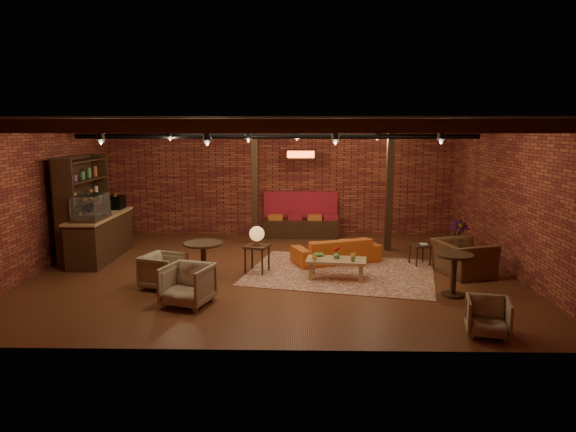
{
  "coord_description": "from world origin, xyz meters",
  "views": [
    {
      "loc": [
        0.55,
        -10.71,
        3.05
      ],
      "look_at": [
        0.32,
        0.2,
        1.17
      ],
      "focal_mm": 32.0,
      "sensor_mm": 36.0,
      "label": 1
    }
  ],
  "objects_px": {
    "sofa": "(336,250)",
    "armchair_right": "(463,253)",
    "armchair_a": "(163,269)",
    "round_table_right": "(454,268)",
    "coffee_table": "(336,261)",
    "armchair_b": "(188,283)",
    "armchair_far": "(488,315)",
    "round_table_left": "(204,255)",
    "plant_tall": "(460,203)",
    "side_table_book": "(420,246)",
    "side_table_lamp": "(257,237)"
  },
  "relations": [
    {
      "from": "coffee_table",
      "to": "side_table_lamp",
      "type": "height_order",
      "value": "side_table_lamp"
    },
    {
      "from": "sofa",
      "to": "round_table_left",
      "type": "distance_m",
      "value": 3.2
    },
    {
      "from": "side_table_book",
      "to": "armchair_a",
      "type": "bearing_deg",
      "value": -161.23
    },
    {
      "from": "side_table_lamp",
      "to": "armchair_a",
      "type": "relative_size",
      "value": 1.37
    },
    {
      "from": "round_table_right",
      "to": "sofa",
      "type": "bearing_deg",
      "value": 130.11
    },
    {
      "from": "armchair_b",
      "to": "armchair_far",
      "type": "height_order",
      "value": "armchair_b"
    },
    {
      "from": "armchair_a",
      "to": "side_table_book",
      "type": "distance_m",
      "value": 5.64
    },
    {
      "from": "armchair_b",
      "to": "armchair_right",
      "type": "xyz_separation_m",
      "value": [
        5.37,
        1.94,
        0.09
      ]
    },
    {
      "from": "round_table_left",
      "to": "plant_tall",
      "type": "height_order",
      "value": "plant_tall"
    },
    {
      "from": "sofa",
      "to": "armchair_b",
      "type": "xyz_separation_m",
      "value": [
        -2.78,
        -2.94,
        0.11
      ]
    },
    {
      "from": "coffee_table",
      "to": "armchair_b",
      "type": "bearing_deg",
      "value": -148.7
    },
    {
      "from": "armchair_a",
      "to": "round_table_right",
      "type": "height_order",
      "value": "round_table_right"
    },
    {
      "from": "armchair_far",
      "to": "plant_tall",
      "type": "xyz_separation_m",
      "value": [
        1.03,
        4.86,
        0.98
      ]
    },
    {
      "from": "round_table_left",
      "to": "round_table_right",
      "type": "height_order",
      "value": "round_table_left"
    },
    {
      "from": "armchair_b",
      "to": "plant_tall",
      "type": "bearing_deg",
      "value": 49.92
    },
    {
      "from": "round_table_left",
      "to": "plant_tall",
      "type": "distance_m",
      "value": 6.23
    },
    {
      "from": "armchair_right",
      "to": "side_table_lamp",
      "type": "bearing_deg",
      "value": 72.75
    },
    {
      "from": "sofa",
      "to": "round_table_right",
      "type": "bearing_deg",
      "value": 108.9
    },
    {
      "from": "side_table_lamp",
      "to": "armchair_b",
      "type": "relative_size",
      "value": 1.27
    },
    {
      "from": "coffee_table",
      "to": "round_table_left",
      "type": "xyz_separation_m",
      "value": [
        -2.65,
        -0.31,
        0.18
      ]
    },
    {
      "from": "sofa",
      "to": "armchair_right",
      "type": "bearing_deg",
      "value": 137.63
    },
    {
      "from": "coffee_table",
      "to": "round_table_right",
      "type": "height_order",
      "value": "round_table_right"
    },
    {
      "from": "armchair_far",
      "to": "plant_tall",
      "type": "distance_m",
      "value": 5.06
    },
    {
      "from": "round_table_left",
      "to": "armchair_far",
      "type": "relative_size",
      "value": 1.3
    },
    {
      "from": "round_table_left",
      "to": "plant_tall",
      "type": "relative_size",
      "value": 0.31
    },
    {
      "from": "sofa",
      "to": "armchair_a",
      "type": "height_order",
      "value": "armchair_a"
    },
    {
      "from": "armchair_right",
      "to": "armchair_far",
      "type": "height_order",
      "value": "armchair_right"
    },
    {
      "from": "armchair_right",
      "to": "armchair_far",
      "type": "bearing_deg",
      "value": 153.33
    },
    {
      "from": "armchair_a",
      "to": "round_table_right",
      "type": "bearing_deg",
      "value": -74.58
    },
    {
      "from": "round_table_right",
      "to": "side_table_book",
      "type": "bearing_deg",
      "value": 92.68
    },
    {
      "from": "armchair_b",
      "to": "armchair_right",
      "type": "relative_size",
      "value": 0.71
    },
    {
      "from": "round_table_left",
      "to": "plant_tall",
      "type": "xyz_separation_m",
      "value": [
        5.74,
        2.3,
        0.75
      ]
    },
    {
      "from": "side_table_lamp",
      "to": "armchair_far",
      "type": "xyz_separation_m",
      "value": [
        3.7,
        -3.29,
        -0.45
      ]
    },
    {
      "from": "armchair_a",
      "to": "armchair_right",
      "type": "xyz_separation_m",
      "value": [
        6.04,
        0.99,
        0.12
      ]
    },
    {
      "from": "round_table_left",
      "to": "armchair_b",
      "type": "bearing_deg",
      "value": -91.67
    },
    {
      "from": "sofa",
      "to": "round_table_right",
      "type": "relative_size",
      "value": 2.48
    },
    {
      "from": "sofa",
      "to": "coffee_table",
      "type": "distance_m",
      "value": 1.31
    },
    {
      "from": "armchair_a",
      "to": "armchair_b",
      "type": "bearing_deg",
      "value": -125.39
    },
    {
      "from": "armchair_b",
      "to": "armchair_far",
      "type": "relative_size",
      "value": 1.27
    },
    {
      "from": "coffee_table",
      "to": "plant_tall",
      "type": "height_order",
      "value": "plant_tall"
    },
    {
      "from": "coffee_table",
      "to": "armchair_a",
      "type": "relative_size",
      "value": 1.74
    },
    {
      "from": "side_table_lamp",
      "to": "side_table_book",
      "type": "distance_m",
      "value": 3.7
    },
    {
      "from": "round_table_left",
      "to": "round_table_right",
      "type": "distance_m",
      "value": 4.79
    },
    {
      "from": "round_table_right",
      "to": "plant_tall",
      "type": "height_order",
      "value": "plant_tall"
    },
    {
      "from": "armchair_far",
      "to": "side_table_book",
      "type": "bearing_deg",
      "value": 104.85
    },
    {
      "from": "round_table_left",
      "to": "side_table_lamp",
      "type": "bearing_deg",
      "value": 36.31
    },
    {
      "from": "armchair_right",
      "to": "sofa",
      "type": "bearing_deg",
      "value": 53.27
    },
    {
      "from": "side_table_lamp",
      "to": "armchair_b",
      "type": "xyz_separation_m",
      "value": [
        -1.04,
        -2.06,
        -0.37
      ]
    },
    {
      "from": "side_table_lamp",
      "to": "round_table_left",
      "type": "bearing_deg",
      "value": -143.69
    },
    {
      "from": "coffee_table",
      "to": "armchair_far",
      "type": "xyz_separation_m",
      "value": [
        2.06,
        -2.87,
        -0.06
      ]
    }
  ]
}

